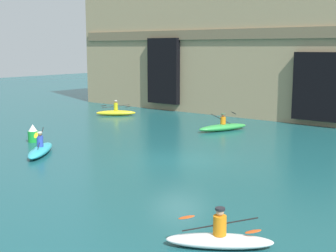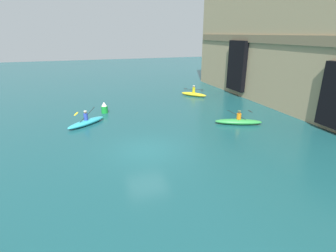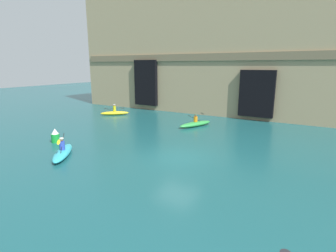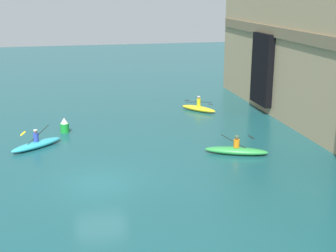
# 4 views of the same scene
# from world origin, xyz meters

# --- Properties ---
(ground_plane) EXTENTS (120.00, 120.00, 0.00)m
(ground_plane) POSITION_xyz_m (0.00, 0.00, 0.00)
(ground_plane) COLOR #195156
(cliff_bluff) EXTENTS (44.64, 6.14, 14.11)m
(cliff_bluff) POSITION_xyz_m (1.28, 16.28, 7.02)
(cliff_bluff) COLOR #9E8966
(cliff_bluff) RESTS_ON ground
(kayak_green) EXTENTS (2.12, 3.63, 1.21)m
(kayak_green) POSITION_xyz_m (-2.45, 7.98, 0.24)
(kayak_green) COLOR green
(kayak_green) RESTS_ON ground
(kayak_white) EXTENTS (2.79, 2.18, 1.09)m
(kayak_white) POSITION_xyz_m (6.68, -7.09, 0.23)
(kayak_white) COLOR white
(kayak_white) RESTS_ON ground
(kayak_cyan) EXTENTS (2.78, 3.19, 1.24)m
(kayak_cyan) POSITION_xyz_m (-6.06, -3.27, 0.23)
(kayak_cyan) COLOR #33B2C6
(kayak_cyan) RESTS_ON ground
(kayak_yellow) EXTENTS (2.76, 2.49, 1.19)m
(kayak_yellow) POSITION_xyz_m (-12.47, 8.57, 0.25)
(kayak_yellow) COLOR yellow
(kayak_yellow) RESTS_ON ground
(marker_buoy) EXTENTS (0.57, 0.57, 0.99)m
(marker_buoy) POSITION_xyz_m (-8.92, -1.61, 0.46)
(marker_buoy) COLOR green
(marker_buoy) RESTS_ON ground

